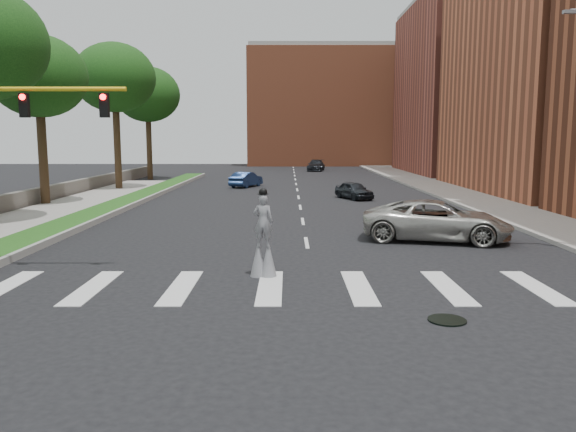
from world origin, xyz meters
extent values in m
plane|color=black|center=(0.00, 0.00, 0.00)|extent=(160.00, 160.00, 0.00)
cube|color=#1B4B15|center=(-11.50, 20.00, 0.12)|extent=(2.00, 60.00, 0.25)
cube|color=gray|center=(-10.45, 20.00, 0.14)|extent=(0.20, 60.00, 0.28)
cube|color=gray|center=(12.50, 25.00, 0.09)|extent=(5.00, 90.00, 0.18)
cube|color=#5A544D|center=(-17.00, 22.00, 0.55)|extent=(0.50, 56.00, 1.10)
cylinder|color=black|center=(3.00, -2.00, 0.02)|extent=(0.90, 0.90, 0.04)
cube|color=#984738|center=(22.00, 54.00, 10.00)|extent=(16.00, 22.00, 20.00)
cube|color=#B45A38|center=(6.00, 78.00, 9.00)|extent=(26.00, 14.00, 18.00)
cube|color=slate|center=(9.30, 6.00, 8.75)|extent=(0.50, 0.18, 0.12)
cylinder|color=gold|center=(-8.40, 3.00, 5.80)|extent=(5.20, 0.14, 0.14)
cube|color=black|center=(-9.00, 3.00, 5.30)|extent=(0.28, 0.18, 0.75)
cylinder|color=#FF0C0C|center=(-9.00, 2.90, 5.55)|extent=(0.18, 0.06, 0.18)
cube|color=black|center=(-6.50, 3.00, 5.30)|extent=(0.28, 0.18, 0.75)
cylinder|color=#FF0C0C|center=(-6.50, 2.90, 5.55)|extent=(0.18, 0.06, 0.18)
cylinder|color=#312113|center=(-1.38, 2.29, 0.46)|extent=(0.07, 0.07, 0.91)
cylinder|color=#312113|center=(-1.69, 2.34, 0.46)|extent=(0.07, 0.07, 0.91)
cone|color=slate|center=(-1.38, 2.29, 0.57)|extent=(0.52, 0.52, 1.14)
cone|color=slate|center=(-1.69, 2.34, 0.57)|extent=(0.52, 0.52, 1.14)
imported|color=slate|center=(-1.53, 2.31, 1.75)|extent=(0.67, 0.50, 1.67)
sphere|color=black|center=(-1.53, 2.31, 2.65)|extent=(0.26, 0.26, 0.26)
cylinder|color=black|center=(-1.53, 2.31, 2.60)|extent=(0.34, 0.34, 0.02)
cube|color=yellow|center=(-1.51, 2.45, 2.21)|extent=(0.22, 0.05, 0.10)
imported|color=#B2B0A8|center=(5.51, 8.56, 0.85)|extent=(6.63, 4.22, 1.70)
imported|color=black|center=(3.92, 24.83, 0.62)|extent=(2.78, 3.91, 1.24)
imported|color=navy|center=(-4.48, 34.77, 0.67)|extent=(2.84, 4.28, 1.33)
imported|color=black|center=(2.93, 59.51, 0.73)|extent=(2.77, 5.25, 1.45)
cylinder|color=#312113|center=(-16.23, 20.73, 3.30)|extent=(0.56, 0.56, 6.60)
ellipsoid|color=#11340F|center=(-16.23, 20.73, 8.09)|extent=(5.97, 5.97, 5.07)
cylinder|color=#312113|center=(-14.81, 31.64, 3.76)|extent=(0.56, 0.56, 7.51)
ellipsoid|color=#11340F|center=(-14.81, 31.64, 9.15)|extent=(6.56, 6.56, 5.58)
cylinder|color=#312113|center=(-15.21, 43.91, 3.54)|extent=(0.56, 0.56, 7.09)
ellipsoid|color=#11340F|center=(-15.21, 43.91, 8.75)|extent=(6.63, 6.63, 5.64)
camera|label=1|loc=(-0.76, -14.79, 4.28)|focal=35.00mm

